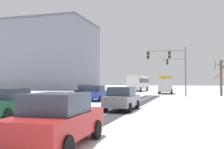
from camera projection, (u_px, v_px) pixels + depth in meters
name	position (u px, v px, depth m)	size (l,w,h in m)	color
wheel_track_left_lane	(135.00, 106.00, 21.13)	(1.17, 34.70, 0.01)	#38383D
wheel_track_right_lane	(60.00, 104.00, 23.03)	(0.82, 34.70, 0.01)	#38383D
wheel_track_center	(120.00, 106.00, 21.48)	(1.10, 34.70, 0.01)	#38383D
sidewalk_kerb_right	(206.00, 109.00, 18.12)	(4.00, 34.70, 0.12)	white
traffic_signal_far_right	(179.00, 69.00, 45.29)	(4.62, 0.44, 6.50)	slate
traffic_signal_near_right	(172.00, 62.00, 33.75)	(5.15, 0.62, 6.50)	slate
car_black_lead	(87.00, 91.00, 32.51)	(1.94, 4.15, 1.62)	black
car_blue_second	(96.00, 93.00, 26.93)	(1.94, 4.15, 1.62)	#233899
car_grey_third	(122.00, 99.00, 17.84)	(1.88, 4.12, 1.62)	slate
car_dark_green_fourth	(10.00, 103.00, 14.29)	(1.85, 4.11, 1.62)	#194C2D
car_red_fifth	(58.00, 120.00, 7.80)	(1.97, 4.17, 1.62)	red
bus_oncoming	(139.00, 82.00, 55.97)	(3.01, 11.09, 3.38)	silver
box_truck_delivery	(166.00, 84.00, 44.66)	(2.51, 7.48, 3.02)	#B7BABF
bare_tree_sidewalk_far	(221.00, 76.00, 36.92)	(2.09, 2.09, 5.16)	brown
office_building_far_left_block	(47.00, 56.00, 72.09)	(25.54, 18.61, 18.45)	gray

